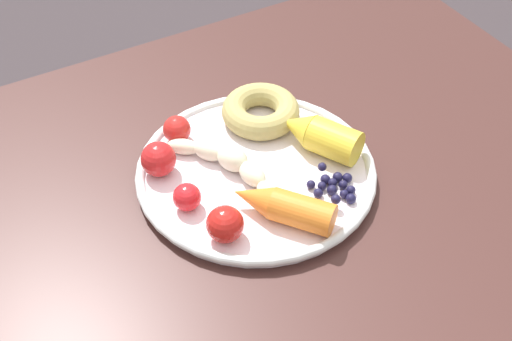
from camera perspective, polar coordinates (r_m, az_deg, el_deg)
name	(u,v)px	position (r m, az deg, el deg)	size (l,w,h in m)	color
dining_table	(234,258)	(0.89, -1.83, -7.15)	(1.01, 0.70, 0.72)	#402421
plate	(256,172)	(0.83, 0.00, -0.14)	(0.29, 0.29, 0.02)	white
banana	(229,163)	(0.82, -2.19, 0.63)	(0.09, 0.16, 0.03)	beige
carrot_orange	(282,206)	(0.76, 2.17, -2.92)	(0.10, 0.11, 0.04)	orange
carrot_yellow	(319,135)	(0.85, 5.16, 2.91)	(0.09, 0.11, 0.04)	yellow
donut	(261,111)	(0.89, 0.38, 4.88)	(0.10, 0.10, 0.03)	tan
blueberry_pile	(334,186)	(0.81, 6.42, -1.27)	(0.05, 0.06, 0.02)	#191638
tomato_near	(177,129)	(0.86, -6.47, 3.35)	(0.03, 0.03, 0.03)	red
tomato_mid	(158,159)	(0.82, -7.96, 0.93)	(0.04, 0.04, 0.04)	red
tomato_far	(187,197)	(0.78, -5.65, -2.17)	(0.03, 0.03, 0.03)	red
tomato_extra	(225,224)	(0.74, -2.54, -4.40)	(0.04, 0.04, 0.04)	red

